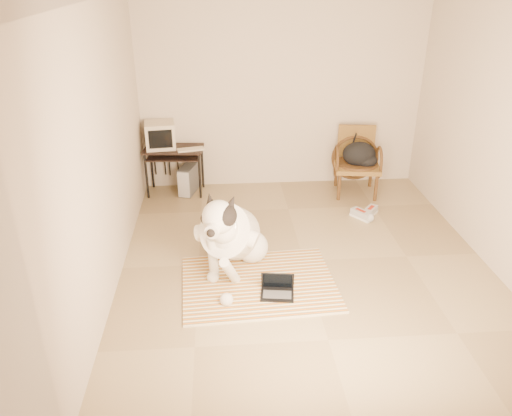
{
  "coord_description": "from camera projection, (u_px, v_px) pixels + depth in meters",
  "views": [
    {
      "loc": [
        -0.9,
        -4.69,
        2.97
      ],
      "look_at": [
        -0.54,
        -0.07,
        0.71
      ],
      "focal_mm": 35.0,
      "sensor_mm": 36.0,
      "label": 1
    }
  ],
  "objects": [
    {
      "name": "wall_right",
      "position": [
        502.0,
        141.0,
        5.12
      ],
      "size": [
        0.0,
        4.5,
        4.5
      ],
      "primitive_type": "plane",
      "rotation": [
        1.57,
        0.0,
        -1.57
      ],
      "color": "#C3B29F",
      "rests_on": "floor"
    },
    {
      "name": "laptop",
      "position": [
        277.0,
        289.0,
        4.96
      ],
      "size": [
        0.36,
        0.28,
        0.23
      ],
      "color": "black",
      "rests_on": "rug"
    },
    {
      "name": "sneaker_left",
      "position": [
        361.0,
        215.0,
        6.49
      ],
      "size": [
        0.27,
        0.32,
        0.11
      ],
      "color": "silver",
      "rests_on": "floor"
    },
    {
      "name": "desk_keyboard",
      "position": [
        191.0,
        149.0,
        6.86
      ],
      "size": [
        0.38,
        0.21,
        0.02
      ],
      "primitive_type": "cube",
      "rotation": [
        0.0,
        0.0,
        0.23
      ],
      "color": "#BDAE94",
      "rests_on": "computer_desk"
    },
    {
      "name": "pc_tower",
      "position": [
        188.0,
        180.0,
        7.16
      ],
      "size": [
        0.29,
        0.46,
        0.4
      ],
      "color": "#48484A",
      "rests_on": "floor"
    },
    {
      "name": "ceiling",
      "position": [
        317.0,
        0.0,
        4.39
      ],
      "size": [
        4.5,
        4.5,
        0.0
      ],
      "primitive_type": "plane",
      "rotation": [
        3.14,
        0.0,
        0.0
      ],
      "color": "white",
      "rests_on": "wall_back"
    },
    {
      "name": "dog",
      "position": [
        231.0,
        235.0,
        5.24
      ],
      "size": [
        0.78,
        1.45,
        1.06
      ],
      "color": "silver",
      "rests_on": "rug"
    },
    {
      "name": "wall_left",
      "position": [
        106.0,
        151.0,
        4.84
      ],
      "size": [
        0.0,
        4.5,
        4.5
      ],
      "primitive_type": "plane",
      "rotation": [
        1.57,
        0.0,
        1.57
      ],
      "color": "#C3B29F",
      "rests_on": "floor"
    },
    {
      "name": "rug",
      "position": [
        259.0,
        283.0,
        5.16
      ],
      "size": [
        1.63,
        1.28,
        0.02
      ],
      "color": "#BC6319",
      "rests_on": "floor"
    },
    {
      "name": "backpack",
      "position": [
        360.0,
        155.0,
        6.95
      ],
      "size": [
        0.47,
        0.39,
        0.34
      ],
      "color": "black",
      "rests_on": "rattan_chair"
    },
    {
      "name": "rattan_chair",
      "position": [
        357.0,
        161.0,
        7.08
      ],
      "size": [
        0.69,
        0.67,
        0.93
      ],
      "color": "brown",
      "rests_on": "floor"
    },
    {
      "name": "wall_front",
      "position": [
        375.0,
        268.0,
        2.96
      ],
      "size": [
        4.5,
        0.0,
        4.5
      ],
      "primitive_type": "plane",
      "rotation": [
        -1.57,
        0.0,
        0.0
      ],
      "color": "#C3B29F",
      "rests_on": "floor"
    },
    {
      "name": "computer_desk",
      "position": [
        174.0,
        155.0,
        6.99
      ],
      "size": [
        0.85,
        0.52,
        0.68
      ],
      "color": "black",
      "rests_on": "floor"
    },
    {
      "name": "wall_back",
      "position": [
        282.0,
        94.0,
        7.0
      ],
      "size": [
        4.5,
        0.0,
        4.5
      ],
      "primitive_type": "plane",
      "rotation": [
        1.57,
        0.0,
        0.0
      ],
      "color": "#C3B29F",
      "rests_on": "floor"
    },
    {
      "name": "floor",
      "position": [
        304.0,
        261.0,
        5.57
      ],
      "size": [
        4.5,
        4.5,
        0.0
      ],
      "primitive_type": "plane",
      "color": "#907B58",
      "rests_on": "ground"
    },
    {
      "name": "crt_monitor",
      "position": [
        160.0,
        135.0,
        6.9
      ],
      "size": [
        0.44,
        0.43,
        0.36
      ],
      "color": "#BDAE94",
      "rests_on": "computer_desk"
    },
    {
      "name": "sneaker_right",
      "position": [
        370.0,
        212.0,
        6.58
      ],
      "size": [
        0.27,
        0.3,
        0.1
      ],
      "color": "silver",
      "rests_on": "floor"
    }
  ]
}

